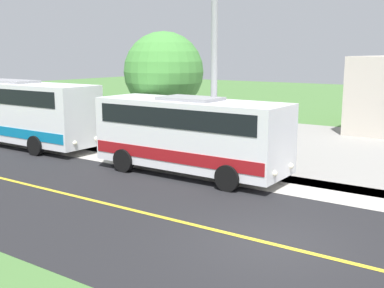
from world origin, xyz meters
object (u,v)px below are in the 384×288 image
Objects in this scene: street_light_pole at (213,53)px; transit_bus_rear at (11,109)px; shuttle_bus_front at (190,132)px; tree_curbside at (164,72)px.

transit_bus_rear is at bearing -87.89° from street_light_pole.
street_light_pole reaches higher than shuttle_bus_front.
street_light_pole is at bearing 59.10° from tree_curbside.
transit_bus_rear is 1.28× the size of street_light_pole.
street_light_pole reaches higher than tree_curbside.
tree_curbside is (-2.92, -3.51, 2.06)m from shuttle_bus_front.
shuttle_bus_front is 5.01m from tree_curbside.
tree_curbside reaches higher than shuttle_bus_front.
street_light_pole is 1.50× the size of tree_curbside.
shuttle_bus_front is 0.92× the size of street_light_pole.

